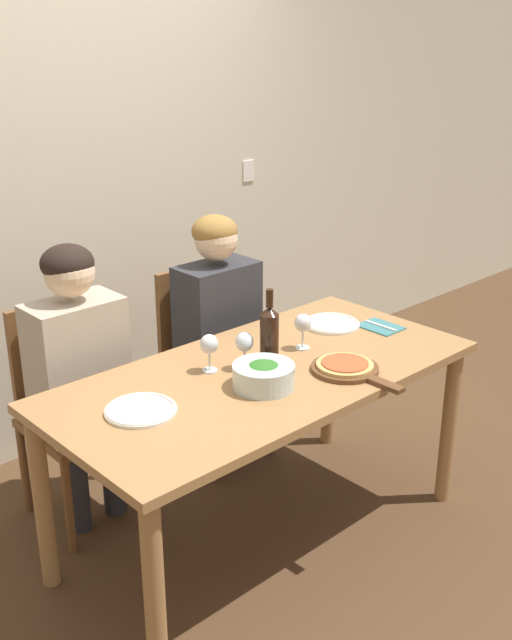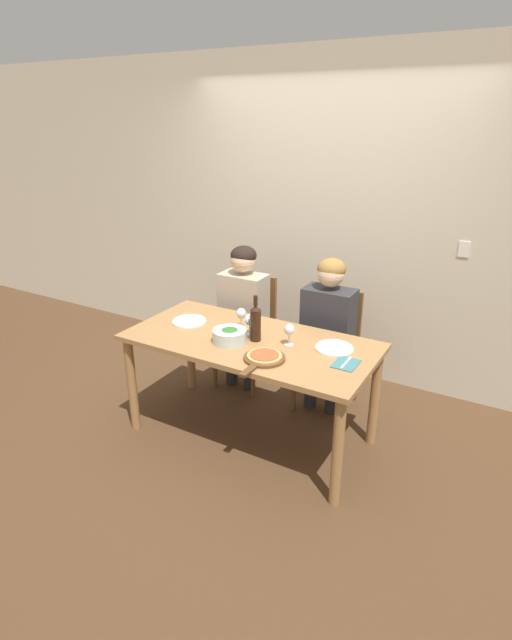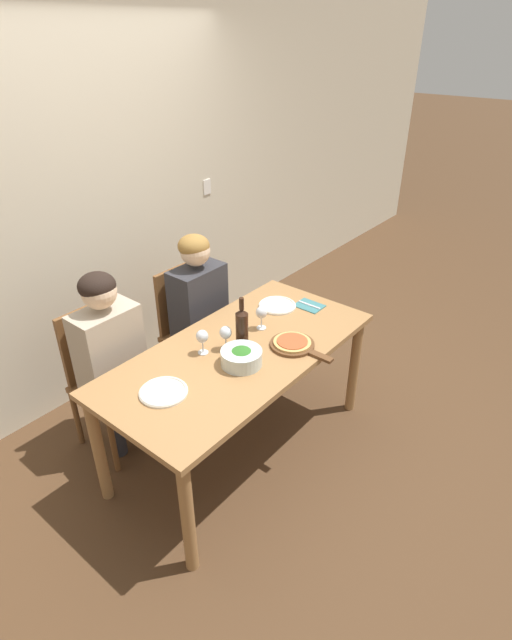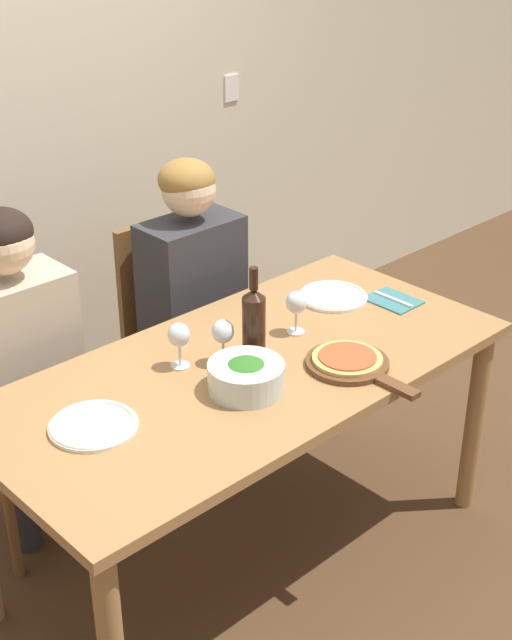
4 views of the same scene
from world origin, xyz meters
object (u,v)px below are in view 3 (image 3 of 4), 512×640
at_px(fork_on_napkin, 309,306).
at_px(wine_glass_centre, 226,334).
at_px(chair_right, 191,326).
at_px(person_man, 200,302).
at_px(wine_bottle, 242,327).
at_px(pizza_on_board, 294,344).
at_px(broccoli_bowl, 241,357).
at_px(wine_glass_left, 202,337).
at_px(person_woman, 111,349).
at_px(dinner_plate_left, 163,392).
at_px(wine_glass_right, 261,314).
at_px(chair_left, 105,374).
at_px(dinner_plate_right, 277,305).

bearing_deg(fork_on_napkin, wine_glass_centre, 173.32).
xyz_separation_m(chair_right, person_man, (-0.00, -0.11, 0.24)).
height_order(wine_bottle, pizza_on_board, wine_bottle).
xyz_separation_m(wine_bottle, broccoli_bowl, (-0.14, -0.11, -0.08)).
bearing_deg(wine_glass_left, person_woman, 120.58).
relative_size(chair_right, wine_glass_left, 6.18).
relative_size(broccoli_bowl, dinner_plate_left, 0.92).
relative_size(wine_glass_left, wine_glass_right, 1.00).
height_order(chair_left, dinner_plate_right, chair_left).
bearing_deg(broccoli_bowl, wine_glass_left, 103.13).
bearing_deg(chair_left, dinner_plate_right, -30.93).
bearing_deg(person_man, pizza_on_board, -95.35).
relative_size(person_woman, dinner_plate_left, 4.90).
xyz_separation_m(chair_right, dinner_plate_left, (-0.85, -0.70, 0.28)).
height_order(chair_left, person_woman, person_woman).
bearing_deg(pizza_on_board, person_woman, 128.35).
bearing_deg(fork_on_napkin, dinner_plate_right, 130.72).
xyz_separation_m(dinner_plate_left, wine_glass_left, (0.39, 0.10, 0.10)).
bearing_deg(pizza_on_board, chair_left, 124.92).
height_order(chair_left, wine_bottle, wine_bottle).
bearing_deg(chair_left, person_man, -8.56).
distance_m(person_woman, fork_on_napkin, 1.30).
xyz_separation_m(person_woman, dinner_plate_right, (0.99, -0.48, 0.04)).
xyz_separation_m(wine_glass_right, fork_on_napkin, (0.42, -0.07, -0.10)).
xyz_separation_m(person_woman, pizza_on_board, (0.67, -0.85, 0.05)).
bearing_deg(person_woman, person_man, 0.00).
xyz_separation_m(wine_glass_left, wine_glass_right, (0.42, -0.09, 0.00)).
distance_m(chair_left, wine_glass_left, 0.76).
xyz_separation_m(pizza_on_board, wine_glass_centre, (-0.27, 0.29, 0.09)).
relative_size(chair_left, broccoli_bowl, 4.05).
bearing_deg(wine_glass_centre, person_man, 58.00).
xyz_separation_m(broccoli_bowl, pizza_on_board, (0.33, -0.12, -0.03)).
xyz_separation_m(chair_left, fork_on_napkin, (1.13, -0.76, 0.27)).
distance_m(wine_glass_centre, fork_on_napkin, 0.75).
distance_m(broccoli_bowl, wine_glass_centre, 0.19).
bearing_deg(dinner_plate_left, broccoli_bowl, -17.83).
height_order(broccoli_bowl, dinner_plate_left, broccoli_bowl).
bearing_deg(person_woman, wine_glass_left, -59.42).
distance_m(wine_bottle, broccoli_bowl, 0.19).
bearing_deg(dinner_plate_left, fork_on_napkin, -2.88).
bearing_deg(pizza_on_board, dinner_plate_right, 48.42).
height_order(wine_bottle, wine_glass_right, wine_bottle).
bearing_deg(person_woman, broccoli_bowl, -64.73).
distance_m(person_man, wine_glass_centre, 0.67).
relative_size(broccoli_bowl, wine_glass_centre, 1.52).
distance_m(chair_left, wine_bottle, 0.96).
relative_size(person_woman, pizza_on_board, 3.05).
relative_size(person_man, pizza_on_board, 3.05).
bearing_deg(broccoli_bowl, pizza_on_board, -20.20).
relative_size(person_man, wine_bottle, 3.82).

